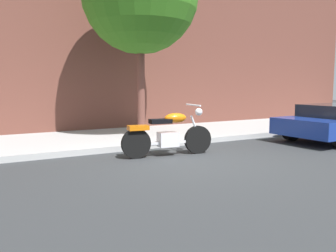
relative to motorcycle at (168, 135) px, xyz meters
The scene contains 3 objects.
ground_plane 0.75m from the motorcycle, 70.30° to the right, with size 60.00×60.00×0.00m, color #303335.
sidewalk 2.67m from the motorcycle, 85.70° to the left, with size 22.92×3.36×0.14m, color #ACACAC.
motorcycle is the anchor object (origin of this frame).
Camera 1 is at (-3.92, -6.14, 1.57)m, focal length 37.21 mm.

